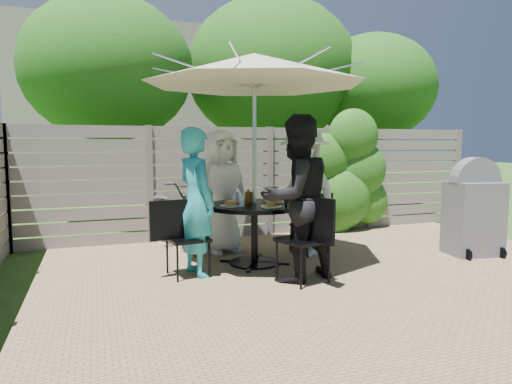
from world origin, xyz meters
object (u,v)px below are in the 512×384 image
object	(u,v)px
plate_back	(239,199)
plate_front	(271,205)
chair_left	(187,254)
plate_right	(277,200)
glass_left	(242,201)
glass_right	(266,197)
bicycle	(171,213)
bbq_grill	(474,211)
glass_back	(237,197)
chair_right	(310,237)
coffee_cup	(251,197)
person_left	(196,202)
chair_back	(217,234)
patio_table	(254,223)
glass_front	(273,200)
person_back	(221,192)
plate_left	(230,204)
syrup_jug	(248,198)
umbrella	(254,69)
person_front	(296,199)
person_right	(304,192)
chair_front	(304,257)

from	to	relation	value
plate_back	plate_front	bearing A→B (deg)	-74.41
chair_left	plate_right	xyz separation A→B (m)	(1.28, 0.35, 0.54)
glass_left	plate_front	bearing A→B (deg)	-28.91
plate_back	glass_right	size ratio (longest dim) A/B	1.86
bicycle	bbq_grill	distance (m)	4.34
glass_back	chair_right	bearing A→B (deg)	1.92
coffee_cup	bbq_grill	world-z (taller)	bbq_grill
glass_right	coffee_cup	world-z (taller)	glass_right
person_left	chair_back	bearing A→B (deg)	-40.73
patio_table	glass_front	size ratio (longest dim) A/B	10.67
person_back	plate_left	size ratio (longest dim) A/B	6.79
plate_front	glass_right	size ratio (longest dim) A/B	1.86
syrup_jug	bbq_grill	xyz separation A→B (m)	(3.11, -0.58, -0.25)
patio_table	chair_back	xyz separation A→B (m)	(-0.26, 0.93, -0.30)
umbrella	person_back	distance (m)	1.80
person_front	glass_back	size ratio (longest dim) A/B	13.50
chair_back	coffee_cup	xyz separation A→B (m)	(0.30, -0.69, 0.60)
person_right	plate_back	distance (m)	0.91
plate_right	chair_back	bearing A→B (deg)	126.05
person_front	plate_right	bearing A→B (deg)	-113.45
plate_front	coffee_cup	world-z (taller)	coffee_cup
chair_front	chair_right	world-z (taller)	chair_front
chair_back	person_right	size ratio (longest dim) A/B	0.47
glass_back	syrup_jug	bearing A→B (deg)	-62.32
patio_table	plate_left	world-z (taller)	plate_left
person_back	plate_right	size ratio (longest dim) A/B	6.79
chair_right	bbq_grill	bearing A→B (deg)	146.16
glass_right	syrup_jug	size ratio (longest dim) A/B	0.88
plate_back	person_front	bearing A→B (deg)	-74.41
chair_front	plate_front	xyz separation A→B (m)	(-0.16, 0.58, 0.52)
chair_back	chair_front	world-z (taller)	chair_front
person_front	syrup_jug	xyz separation A→B (m)	(-0.29, 0.83, -0.07)
chair_left	chair_front	xyz separation A→B (m)	(1.19, -0.67, 0.02)
person_right	glass_front	bearing A→B (deg)	-70.30
bicycle	plate_right	bearing A→B (deg)	-63.56
person_left	chair_front	world-z (taller)	person_left
glass_right	bicycle	size ratio (longest dim) A/B	0.07
glass_front	bbq_grill	distance (m)	2.90
person_back	bicycle	xyz separation A→B (m)	(-0.63, 0.57, -0.36)
person_back	syrup_jug	xyz separation A→B (m)	(0.15, -0.77, -0.01)
chair_left	glass_left	xyz separation A→B (m)	(0.71, 0.09, 0.59)
patio_table	plate_left	distance (m)	0.45
chair_back	plate_left	world-z (taller)	plate_left
plate_right	plate_back	bearing A→B (deg)	150.59
chair_back	glass_right	xyz separation A→B (m)	(0.48, -0.76, 0.61)
plate_right	person_right	bearing A→B (deg)	15.59
umbrella	syrup_jug	world-z (taller)	umbrella
chair_left	plate_back	distance (m)	1.16
chair_left	umbrella	bearing A→B (deg)	6.82
chair_back	person_back	xyz separation A→B (m)	(0.04, -0.13, 0.63)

